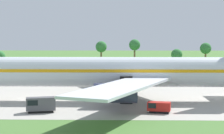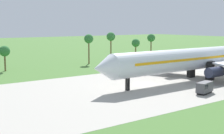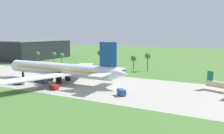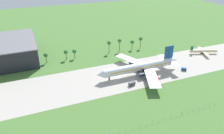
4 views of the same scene
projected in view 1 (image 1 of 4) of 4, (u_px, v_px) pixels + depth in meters
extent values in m
plane|color=#477233|center=(39.00, 98.00, 85.98)|extent=(600.00, 600.00, 0.00)
cube|color=#A8A399|center=(39.00, 98.00, 85.98)|extent=(320.00, 44.00, 0.02)
cylinder|color=silver|center=(112.00, 72.00, 82.26)|extent=(56.88, 6.03, 6.03)
cube|color=#EFA314|center=(112.00, 70.00, 82.23)|extent=(48.34, 6.15, 0.60)
cube|color=silver|center=(124.00, 86.00, 66.97)|extent=(18.77, 31.41, 0.44)
cube|color=silver|center=(123.00, 71.00, 97.59)|extent=(18.77, 31.41, 0.44)
cylinder|color=#2D334C|center=(108.00, 90.00, 75.27)|extent=(5.42, 2.71, 2.71)
cylinder|color=#2D334C|center=(121.00, 95.00, 69.21)|extent=(5.42, 2.71, 2.71)
cylinder|color=#2D334C|center=(111.00, 82.00, 89.69)|extent=(5.42, 2.71, 2.71)
cylinder|color=#2D334C|center=(122.00, 79.00, 95.64)|extent=(5.42, 2.71, 2.71)
cube|color=black|center=(126.00, 90.00, 79.13)|extent=(2.40, 1.20, 5.35)
cube|color=black|center=(126.00, 86.00, 85.74)|extent=(2.40, 1.20, 5.35)
cube|color=black|center=(159.00, 112.00, 69.77)|extent=(3.61, 2.43, 0.40)
cube|color=#B21E19|center=(159.00, 106.00, 69.70)|extent=(4.23, 2.74, 1.47)
cube|color=black|center=(153.00, 105.00, 69.92)|extent=(1.75, 2.27, 0.90)
cube|color=black|center=(41.00, 111.00, 70.08)|extent=(4.55, 2.74, 0.40)
cube|color=#4C4C51|center=(41.00, 104.00, 69.98)|extent=(5.32, 3.11, 2.25)
cube|color=black|center=(33.00, 102.00, 69.67)|extent=(2.18, 2.39, 0.90)
cylinder|color=brown|center=(101.00, 63.00, 130.35)|extent=(0.56, 0.56, 9.29)
sphere|color=#337538|center=(101.00, 47.00, 129.96)|extent=(3.60, 3.60, 3.60)
cylinder|color=brown|center=(205.00, 64.00, 129.56)|extent=(0.56, 0.56, 8.79)
sphere|color=#337538|center=(206.00, 48.00, 129.18)|extent=(3.60, 3.60, 3.60)
cylinder|color=brown|center=(0.00, 68.00, 131.27)|extent=(0.56, 0.56, 6.10)
sphere|color=#337538|center=(0.00, 56.00, 131.00)|extent=(3.60, 3.60, 3.60)
cylinder|color=brown|center=(135.00, 62.00, 130.07)|extent=(0.56, 0.56, 9.90)
sphere|color=#337538|center=(135.00, 45.00, 129.65)|extent=(3.60, 3.60, 3.60)
cylinder|color=brown|center=(177.00, 67.00, 129.85)|extent=(0.56, 0.56, 6.81)
sphere|color=#337538|center=(177.00, 54.00, 129.55)|extent=(3.60, 3.60, 3.60)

